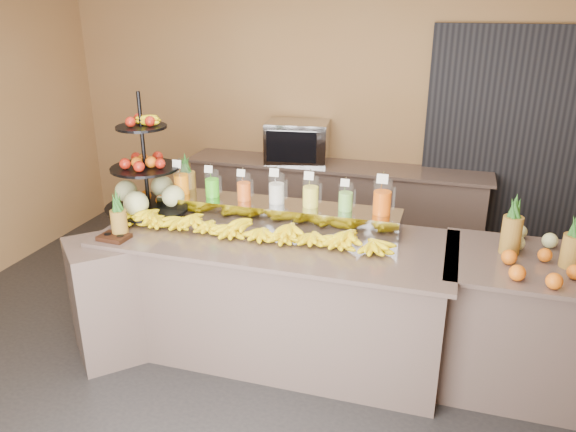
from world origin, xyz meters
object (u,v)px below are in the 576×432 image
at_px(fruit_stand, 152,184).
at_px(condiment_caddy, 114,237).
at_px(banana_heap, 245,226).
at_px(oven_warmer, 298,142).
at_px(pitcher_tray, 277,212).
at_px(right_fruit_pile, 538,254).

bearing_deg(fruit_stand, condiment_caddy, -93.59).
bearing_deg(condiment_caddy, fruit_stand, 88.30).
relative_size(banana_heap, oven_warmer, 3.26).
bearing_deg(pitcher_tray, oven_warmer, 100.74).
xyz_separation_m(right_fruit_pile, oven_warmer, (-2.11, 1.92, 0.13)).
xyz_separation_m(pitcher_tray, fruit_stand, (-0.97, -0.11, 0.16)).
relative_size(fruit_stand, condiment_caddy, 4.67).
xyz_separation_m(banana_heap, condiment_caddy, (-0.85, -0.33, -0.05)).
relative_size(banana_heap, condiment_caddy, 10.06).
distance_m(fruit_stand, oven_warmer, 1.90).
relative_size(condiment_caddy, oven_warmer, 0.32).
bearing_deg(banana_heap, right_fruit_pile, 2.11).
relative_size(pitcher_tray, oven_warmer, 2.95).
height_order(pitcher_tray, fruit_stand, fruit_stand).
distance_m(banana_heap, oven_warmer, 2.00).
xyz_separation_m(pitcher_tray, condiment_caddy, (-0.99, -0.65, -0.06)).
distance_m(pitcher_tray, banana_heap, 0.34).
relative_size(banana_heap, fruit_stand, 2.15).
bearing_deg(oven_warmer, pitcher_tray, -86.29).
bearing_deg(right_fruit_pile, oven_warmer, 137.81).
xyz_separation_m(pitcher_tray, banana_heap, (-0.13, -0.32, -0.01)).
distance_m(banana_heap, fruit_stand, 0.88).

